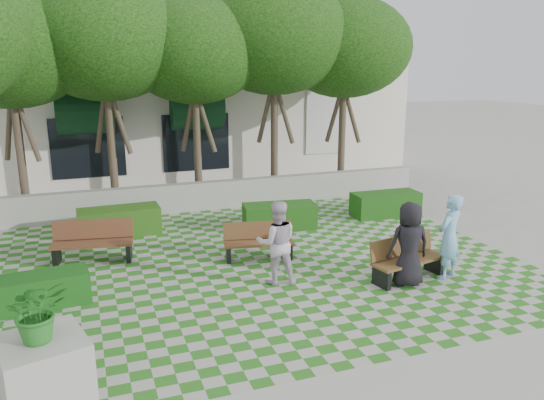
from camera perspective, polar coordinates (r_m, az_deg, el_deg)
name	(u,v)px	position (r m, az deg, el deg)	size (l,w,h in m)	color
ground	(274,280)	(11.74, 0.20, -8.59)	(90.00, 90.00, 0.00)	gray
lawn	(259,264)	(12.61, -1.37, -6.88)	(12.00, 12.00, 0.00)	#2B721E
retaining_wall	(208,195)	(17.26, -6.89, 0.50)	(15.00, 0.36, 0.90)	#9E9B93
bench_east	(407,259)	(12.03, 14.29, -6.18)	(1.86, 0.93, 0.94)	brown
bench_mid	(259,242)	(12.84, -1.46, -4.51)	(1.74, 0.87, 0.88)	#54351D
bench_west	(93,242)	(13.36, -18.71, -4.31)	(1.94, 0.93, 0.98)	#57311D
hedge_east	(385,204)	(16.77, 12.11, -0.44)	(2.09, 0.84, 0.73)	#184712
hedge_midright	(280,216)	(15.16, 0.82, -1.75)	(2.05, 0.82, 0.72)	#1A4913
hedge_midleft	(119,221)	(15.17, -16.10, -2.23)	(2.17, 0.87, 0.76)	#244E15
hedge_west	(40,290)	(11.40, -23.67, -8.90)	(1.82, 0.73, 0.64)	#134612
planter_front	(43,360)	(7.99, -23.41, -15.50)	(1.32, 1.32, 1.91)	#9E9B93
person_blue	(449,237)	(12.18, 18.54, -3.76)	(0.69, 0.45, 1.89)	#7FBEE8
person_dark	(409,244)	(11.54, 14.51, -4.64)	(0.89, 0.58, 1.82)	black
person_white	(277,243)	(11.28, 0.53, -4.61)	(0.89, 0.69, 1.82)	silver
tree_row	(141,42)	(16.20, -13.90, 16.16)	(17.70, 13.40, 7.41)	#47382B
building	(187,110)	(24.75, -9.15, 9.53)	(18.00, 8.92, 5.15)	white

